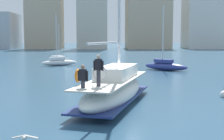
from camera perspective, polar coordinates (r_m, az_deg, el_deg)
name	(u,v)px	position (r m, az deg, el deg)	size (l,w,h in m)	color
ground_plane	(120,102)	(19.44, 1.49, -5.73)	(400.00, 400.00, 0.00)	#284C66
main_sailboat	(114,88)	(18.83, 0.39, -3.27)	(5.35, 9.86, 14.11)	white
moored_sloop_far	(58,58)	(53.82, -9.54, 2.14)	(3.74, 4.17, 5.99)	white
moored_catamaran	(165,65)	(38.32, 9.45, 0.80)	(5.03, 4.65, 7.54)	navy
moored_cutter_right	(59,62)	(44.75, -9.37, 1.46)	(5.03, 2.64, 6.98)	white
seagull	(25,137)	(12.75, -15.23, -11.44)	(1.01, 0.47, 0.16)	silver
mooring_buoy	(224,95)	(22.27, 19.27, -4.15)	(0.53, 0.53, 0.86)	silver
waterfront_buildings	(104,18)	(110.51, -1.45, 9.14)	(83.02, 17.83, 27.18)	#B2B7BC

